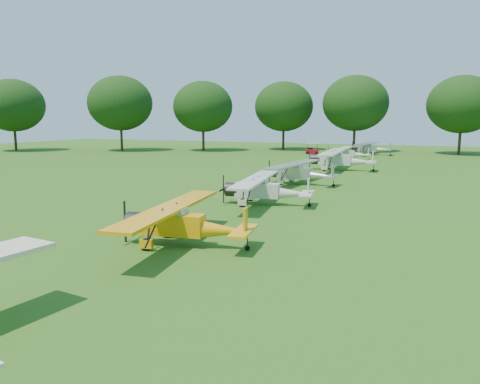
% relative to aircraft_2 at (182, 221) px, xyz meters
% --- Properties ---
extents(ground, '(160.00, 160.00, 0.00)m').
position_rel_aircraft_2_xyz_m(ground, '(-1.00, 7.39, -1.12)').
color(ground, '#1F5415').
rests_on(ground, ground).
extents(tree_belt, '(137.36, 130.27, 14.52)m').
position_rel_aircraft_2_xyz_m(tree_belt, '(2.57, 7.55, 6.91)').
color(tree_belt, '#2D2211').
rests_on(tree_belt, ground).
extents(aircraft_2, '(6.14, 9.74, 1.91)m').
position_rel_aircraft_2_xyz_m(aircraft_2, '(0.00, 0.00, 0.00)').
color(aircraft_2, orange).
rests_on(aircraft_2, ground).
extents(aircraft_3, '(6.12, 9.70, 1.90)m').
position_rel_aircraft_2_xyz_m(aircraft_3, '(-0.09, 10.86, -0.00)').
color(aircraft_3, silver).
rests_on(aircraft_3, ground).
extents(aircraft_4, '(6.22, 9.91, 1.95)m').
position_rel_aircraft_2_xyz_m(aircraft_4, '(-0.62, 21.12, 0.02)').
color(aircraft_4, '#B5B4B9').
rests_on(aircraft_4, ground).
extents(aircraft_5, '(7.30, 11.62, 2.29)m').
position_rel_aircraft_2_xyz_m(aircraft_5, '(0.43, 33.58, 0.22)').
color(aircraft_5, silver).
rests_on(aircraft_5, ground).
extents(aircraft_6, '(5.79, 9.20, 1.82)m').
position_rel_aircraft_2_xyz_m(aircraft_6, '(-1.02, 46.39, -0.06)').
color(aircraft_6, silver).
rests_on(aircraft_6, ground).
extents(aircraft_7, '(6.34, 10.08, 1.98)m').
position_rel_aircraft_2_xyz_m(aircraft_7, '(0.51, 57.42, 0.04)').
color(aircraft_7, '#B5B4B9').
rests_on(aircraft_7, ground).
extents(golf_cart, '(2.27, 1.69, 1.73)m').
position_rel_aircraft_2_xyz_m(golf_cart, '(-8.36, 55.77, -0.54)').
color(golf_cart, '#AB0C15').
rests_on(golf_cart, ground).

